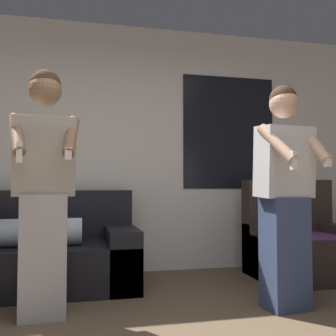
# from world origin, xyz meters

# --- Properties ---
(wall_back) EXTENTS (6.41, 0.07, 2.70)m
(wall_back) POSITION_xyz_m (0.02, 2.60, 1.35)
(wall_back) COLOR silver
(wall_back) RESTS_ON ground_plane
(couch) EXTENTS (2.10, 0.94, 0.89)m
(couch) POSITION_xyz_m (-1.00, 2.11, 0.30)
(couch) COLOR black
(couch) RESTS_ON ground_plane
(armchair) EXTENTS (0.98, 0.83, 1.00)m
(armchair) POSITION_xyz_m (1.73, 1.93, 0.32)
(armchair) COLOR #332823
(armchair) RESTS_ON ground_plane
(person_left) EXTENTS (0.49, 0.51, 1.76)m
(person_left) POSITION_xyz_m (-0.73, 1.23, 0.90)
(person_left) COLOR #B2B2B7
(person_left) RESTS_ON ground_plane
(person_right) EXTENTS (0.48, 0.50, 1.71)m
(person_right) POSITION_xyz_m (1.05, 1.04, 0.87)
(person_right) COLOR #384770
(person_right) RESTS_ON ground_plane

